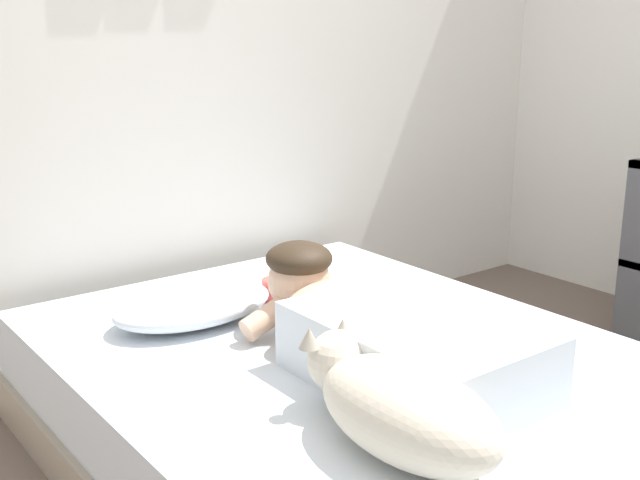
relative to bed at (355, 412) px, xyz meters
name	(u,v)px	position (x,y,z in m)	size (l,w,h in m)	color
back_wall	(154,26)	(-0.02, 1.12, 1.07)	(4.01, 0.12, 2.50)	silver
bed	(355,412)	(0.00, 0.00, 0.00)	(1.47, 1.98, 0.36)	gray
pillow	(193,305)	(-0.24, 0.50, 0.24)	(0.52, 0.32, 0.11)	silver
person_lying	(379,330)	(-0.01, -0.11, 0.29)	(0.43, 0.92, 0.27)	silver
dog	(398,405)	(-0.26, -0.45, 0.29)	(0.26, 0.57, 0.21)	beige
coffee_cup	(276,290)	(0.07, 0.50, 0.22)	(0.12, 0.09, 0.07)	#D84C47
cell_phone	(515,385)	(0.18, -0.41, 0.19)	(0.07, 0.14, 0.01)	black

